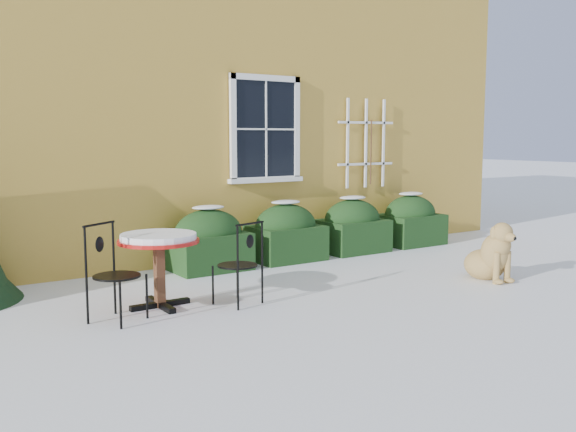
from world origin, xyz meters
TOP-DOWN VIEW (x-y plane):
  - ground at (0.00, 0.00)m, footprint 80.00×80.00m
  - house at (0.00, 7.00)m, footprint 12.40×8.40m
  - hedge_row at (1.65, 2.55)m, footprint 4.95×0.80m
  - bistro_table at (-1.66, 1.05)m, footprint 0.88×0.88m
  - patio_chair_near at (-0.87, 0.66)m, footprint 0.52×0.51m
  - patio_chair_far at (-2.25, 0.82)m, footprint 0.60×0.60m
  - dog at (2.45, -0.10)m, footprint 0.58×0.87m

SIDE VIEW (x-z plane):
  - ground at x=0.00m, z-range 0.00..0.00m
  - dog at x=2.45m, z-range -0.08..0.72m
  - hedge_row at x=1.65m, z-range -0.05..0.86m
  - patio_chair_near at x=-0.87m, z-range 0.00..0.93m
  - patio_chair_far at x=-2.25m, z-range 0.00..0.99m
  - bistro_table at x=-1.66m, z-range 0.27..1.09m
  - house at x=0.00m, z-range 0.02..6.42m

